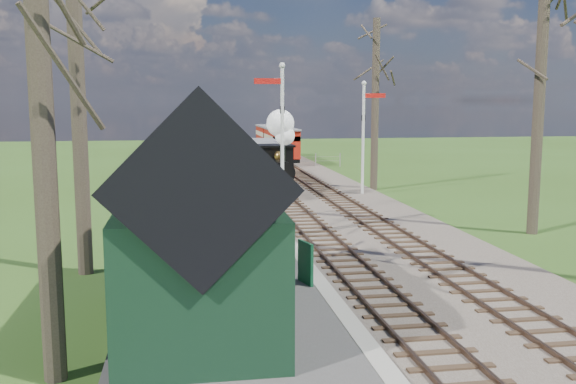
# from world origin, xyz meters

# --- Properties ---
(distant_hills) EXTENTS (114.40, 48.00, 22.02)m
(distant_hills) POSITION_xyz_m (1.40, 64.38, -16.21)
(distant_hills) COLOR #385B23
(distant_hills) RESTS_ON ground
(ballast_bed) EXTENTS (8.00, 60.00, 0.10)m
(ballast_bed) POSITION_xyz_m (1.30, 22.00, 0.05)
(ballast_bed) COLOR brown
(ballast_bed) RESTS_ON ground
(track_near) EXTENTS (1.60, 60.00, 0.15)m
(track_near) POSITION_xyz_m (0.00, 22.00, 0.10)
(track_near) COLOR brown
(track_near) RESTS_ON ground
(track_far) EXTENTS (1.60, 60.00, 0.15)m
(track_far) POSITION_xyz_m (2.60, 22.00, 0.10)
(track_far) COLOR brown
(track_far) RESTS_ON ground
(platform) EXTENTS (5.00, 44.00, 0.20)m
(platform) POSITION_xyz_m (-3.50, 14.00, 0.10)
(platform) COLOR #474442
(platform) RESTS_ON ground
(coping_strip) EXTENTS (0.40, 44.00, 0.21)m
(coping_strip) POSITION_xyz_m (-1.20, 14.00, 0.10)
(coping_strip) COLOR #B2AD9E
(coping_strip) RESTS_ON ground
(station_shed) EXTENTS (3.25, 6.30, 4.78)m
(station_shed) POSITION_xyz_m (-4.30, 4.00, 2.27)
(station_shed) COLOR black
(station_shed) RESTS_ON platform
(semaphore_near) EXTENTS (1.22, 0.24, 6.22)m
(semaphore_near) POSITION_xyz_m (-0.77, 16.00, 3.62)
(semaphore_near) COLOR silver
(semaphore_near) RESTS_ON ground
(semaphore_far) EXTENTS (1.22, 0.24, 5.72)m
(semaphore_far) POSITION_xyz_m (4.37, 22.00, 3.35)
(semaphore_far) COLOR silver
(semaphore_far) RESTS_ON ground
(bare_trees) EXTENTS (15.51, 22.39, 12.00)m
(bare_trees) POSITION_xyz_m (1.33, 10.10, 5.21)
(bare_trees) COLOR #382D23
(bare_trees) RESTS_ON ground
(fence_line) EXTENTS (12.60, 0.08, 1.00)m
(fence_line) POSITION_xyz_m (0.30, 36.00, 0.55)
(fence_line) COLOR slate
(fence_line) RESTS_ON ground
(locomotive) EXTENTS (1.66, 3.88, 4.15)m
(locomotive) POSITION_xyz_m (-0.01, 21.84, 1.93)
(locomotive) COLOR black
(locomotive) RESTS_ON ground
(coach) EXTENTS (1.94, 6.65, 2.04)m
(coach) POSITION_xyz_m (0.00, 27.89, 1.42)
(coach) COLOR black
(coach) RESTS_ON ground
(red_carriage_a) EXTENTS (2.08, 5.16, 2.19)m
(red_carriage_a) POSITION_xyz_m (2.60, 37.86, 1.51)
(red_carriage_a) COLOR black
(red_carriage_a) RESTS_ON ground
(red_carriage_b) EXTENTS (2.08, 5.16, 2.19)m
(red_carriage_b) POSITION_xyz_m (2.60, 43.36, 1.51)
(red_carriage_b) COLOR black
(red_carriage_b) RESTS_ON ground
(sign_board) EXTENTS (0.28, 0.72, 1.07)m
(sign_board) POSITION_xyz_m (-1.59, 6.39, 0.73)
(sign_board) COLOR #0E4426
(sign_board) RESTS_ON platform
(bench) EXTENTS (0.71, 1.52, 0.84)m
(bench) POSITION_xyz_m (-3.14, 7.15, 0.59)
(bench) COLOR #402616
(bench) RESTS_ON platform
(person) EXTENTS (0.50, 0.59, 1.39)m
(person) POSITION_xyz_m (-2.30, 6.56, 0.89)
(person) COLOR #1A1C2F
(person) RESTS_ON platform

